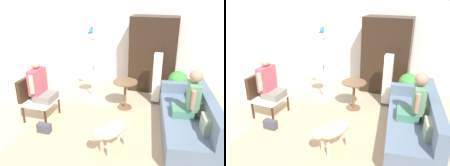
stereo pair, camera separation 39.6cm
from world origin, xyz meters
The scene contains 15 objects.
ground_plane centered at (0.00, 0.00, 0.00)m, with size 6.84×6.84×0.00m, color tan.
back_wall centered at (0.00, 2.79, 1.34)m, with size 6.30×0.12×2.68m, color silver.
area_rug centered at (0.07, -0.27, 0.00)m, with size 3.19×2.56×0.01m, color tan.
couch centered at (1.46, 0.44, 0.31)m, with size 1.12×2.20×0.85m.
armchair centered at (-1.59, 0.20, 0.52)m, with size 0.60×0.65×0.89m.
person_on_couch centered at (1.43, 0.40, 0.79)m, with size 0.48×0.52×0.85m.
person_on_armchair centered at (-1.44, 0.20, 0.78)m, with size 0.43×0.58×0.87m.
round_end_table centered at (0.09, 1.13, 0.43)m, with size 0.54×0.54×0.65m.
dog centered at (0.23, -0.40, 0.38)m, with size 0.51×0.83×0.59m.
bird_cage_stand centered at (-0.75, 1.38, 0.76)m, with size 0.37×0.37×1.60m.
parrot centered at (-0.77, 1.38, 1.68)m, with size 0.17×0.10×0.16m.
potted_plant centered at (1.20, 1.62, 0.51)m, with size 0.44×0.44×0.82m.
column_lamp centered at (0.73, 1.60, 0.60)m, with size 0.20×0.20×1.21m.
armoire_cabinet centered at (0.51, 2.38, 0.96)m, with size 1.17×0.56×1.92m, color black.
handbag centered at (-1.14, -0.26, 0.09)m, with size 0.26×0.13×0.18m, color #3F3F4C.
Camera 2 is at (1.55, -3.40, 2.57)m, focal length 37.72 mm.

